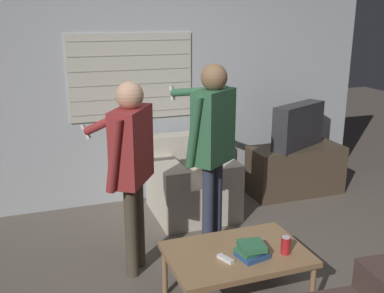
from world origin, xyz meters
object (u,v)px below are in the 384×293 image
Objects in this scene: coffee_table at (237,257)px; tv at (298,126)px; book_stack at (252,250)px; person_left_standing at (131,156)px; soda_can at (286,245)px; armchair_beige at (191,183)px; person_right_standing at (212,136)px; spare_remote at (226,259)px.

coffee_table is 2.38m from tv.
coffee_table is 4.30× the size of book_stack.
person_left_standing is at bearing 129.48° from coffee_table.
tv is at bearing -31.46° from person_left_standing.
coffee_table is at bearing 156.43° from soda_can.
armchair_beige reaches higher than book_stack.
person_right_standing is (-0.10, -0.83, 0.73)m from armchair_beige.
book_stack is (-0.06, -0.91, -0.57)m from person_right_standing.
tv is (1.56, 1.74, 0.42)m from coffee_table.
armchair_beige is at bearing 46.48° from person_right_standing.
person_left_standing is (-0.58, 0.71, 0.59)m from coffee_table.
soda_can reaches higher than coffee_table.
person_left_standing is 0.72m from person_right_standing.
book_stack is 1.67× the size of spare_remote.
tv is (1.33, 0.09, 0.49)m from armchair_beige.
armchair_beige is 1.42m from tv.
tv reaches higher than soda_can.
person_right_standing is at bearing -48.58° from person_left_standing.
person_right_standing is at bearing 100.53° from soda_can.
tv is 1.72m from person_right_standing.
armchair_beige reaches higher than soda_can.
spare_remote is at bearing 21.31° from tv.
person_left_standing is 1.15m from book_stack.
book_stack reaches higher than coffee_table.
coffee_table is at bearing -107.69° from person_left_standing.
spare_remote is at bearing -142.10° from person_right_standing.
person_left_standing reaches higher than spare_remote.
tv is 0.47× the size of person_right_standing.
spare_remote is at bearing 175.85° from book_stack.
person_right_standing reaches higher than person_left_standing.
person_left_standing is at bearing 152.18° from person_right_standing.
tv is at bearing 24.89° from spare_remote.
spare_remote is (-0.12, -0.08, 0.05)m from coffee_table.
coffee_table is 0.16m from spare_remote.
spare_remote is (-0.19, 0.01, -0.04)m from book_stack.
coffee_table is 1.26× the size of tv.
book_stack is at bearing 24.87° from tv.
person_right_standing is 1.11m from soda_can.
armchair_beige is 0.49× the size of person_right_standing.
tv reaches higher than spare_remote.
tv is 2.28m from soda_can.
coffee_table is 0.15m from book_stack.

